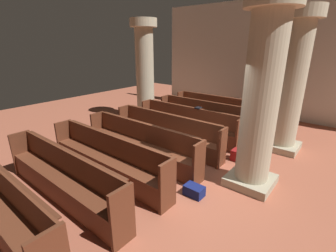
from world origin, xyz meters
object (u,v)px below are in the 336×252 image
Objects in this scene: pillar_aisle_side at (292,81)px; kneeler_box_red at (239,156)px; hymn_book at (198,108)px; pew_row_4 at (141,142)px; pillar_aisle_rear at (261,95)px; pillar_far_side at (145,69)px; pew_row_2 at (187,122)px; pew_row_3 at (167,131)px; pew_row_5 at (107,156)px; pew_row_6 at (62,175)px; pew_row_1 at (204,115)px; lectern at (252,107)px; pew_row_0 at (218,109)px; kneeler_box_navy at (194,191)px.

pillar_aisle_side is 2.40m from kneeler_box_red.
pew_row_4 is at bearing -96.89° from hymn_book.
pillar_aisle_rear is at bearing -54.22° from kneeler_box_red.
pillar_aisle_side is 5.15m from pillar_far_side.
pew_row_2 and pew_row_4 have the same top height.
pew_row_3 is at bearing -164.86° from kneeler_box_red.
pew_row_4 is 1.00× the size of pew_row_5.
pillar_aisle_rear is at bearing -33.89° from hymn_book.
pillar_aisle_rear reaches higher than pew_row_5.
pillar_aisle_side reaches higher than pew_row_6.
pew_row_4 is at bearing -48.05° from pillar_far_side.
pew_row_1 is 3.26× the size of lectern.
hymn_book reaches higher than pew_row_6.
pew_row_6 reaches higher than kneeler_box_red.
pew_row_0 is 5.17m from pew_row_5.
pew_row_0 is at bearing 90.00° from pew_row_3.
pew_row_0 and pew_row_3 have the same top height.
hymn_book is 2.01m from kneeler_box_red.
kneeler_box_navy is (1.89, 0.62, -0.41)m from pew_row_5.
pillar_far_side is 10.34× the size of kneeler_box_red.
pew_row_2 reaches higher than kneeler_box_red.
lectern reaches higher than pew_row_4.
hymn_book reaches higher than pew_row_5.
kneeler_box_red is at bearing 61.58° from pew_row_6.
pew_row_2 is 1.00× the size of pew_row_6.
pew_row_4 is 4.24m from pillar_aisle_side.
pew_row_3 is 2.07m from pew_row_5.
hymn_book is at bearing 86.40° from pew_row_6.
pew_row_1 is 5.17m from pew_row_6.
pillar_aisle_side is (2.60, 0.97, 1.42)m from pew_row_2.
kneeler_box_red is (1.97, 1.57, -0.38)m from pew_row_4.
pew_row_4 is 2.32m from hymn_book.
pillar_aisle_rear is 2.10m from kneeler_box_red.
pillar_aisle_side is at bearing 66.73° from kneeler_box_red.
pew_row_2 is (0.00, -2.07, 0.00)m from pew_row_0.
pillar_aisle_side is at bearing -1.49° from pew_row_1.
pillar_aisle_rear is (2.60, 1.72, 1.42)m from pew_row_5.
pew_row_4 is at bearing -141.46° from kneeler_box_red.
pew_row_0 is at bearing 90.00° from pew_row_1.
kneeler_box_navy is at bearing 18.25° from pew_row_5.
pillar_aisle_rear reaches higher than kneeler_box_navy.
pew_row_6 is at bearing -62.54° from pillar_far_side.
pew_row_3 is at bearing 172.45° from pillar_aisle_rear.
kneeler_box_navy is (1.61, -2.67, -0.88)m from hymn_book.
pillar_far_side is at bearing 163.27° from pew_row_2.
pew_row_5 is 5.03m from pillar_aisle_side.
pew_row_2 is 17.35× the size of hymn_book.
pew_row_0 reaches higher than kneeler_box_navy.
pew_row_4 is 1.97m from kneeler_box_navy.
pillar_aisle_rear is 2.96m from hymn_book.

